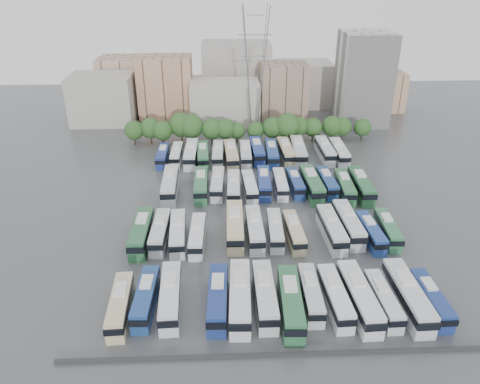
{
  "coord_description": "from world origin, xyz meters",
  "views": [
    {
      "loc": [
        -7.26,
        -75.34,
        43.97
      ],
      "look_at": [
        -3.8,
        6.66,
        3.0
      ],
      "focal_mm": 35.0,
      "sensor_mm": 36.0,
      "label": 1
    }
  ],
  "objects_px": {
    "bus_r0_s9": "(335,297)",
    "bus_r1_s2": "(178,233)",
    "bus_r1_s6": "(255,229)",
    "bus_r3_s13": "(339,152)",
    "bus_r0_s0": "(120,305)",
    "bus_r1_s13": "(388,229)",
    "electricity_pylon": "(255,66)",
    "bus_r2_s6": "(250,186)",
    "bus_r3_s2": "(191,154)",
    "bus_r1_s10": "(332,229)",
    "bus_r1_s12": "(370,232)",
    "bus_r0_s11": "(383,299)",
    "bus_r2_s13": "(361,185)",
    "bus_r3_s12": "(325,150)",
    "bus_r0_s8": "(311,294)",
    "bus_r0_s10": "(359,297)",
    "bus_r2_s4": "(218,184)",
    "bus_r3_s9": "(286,151)",
    "bus_r2_s7": "(264,183)",
    "bus_r3_s3": "(203,155)",
    "bus_r3_s6": "(246,154)",
    "bus_r2_s1": "(170,184)",
    "bus_r0_s5": "(240,296)",
    "bus_r1_s11": "(348,224)",
    "bus_r3_s0": "(163,155)",
    "bus_r3_s7": "(257,151)",
    "bus_r0_s4": "(218,298)",
    "bus_r0_s12": "(408,296)",
    "bus_r2_s8": "(280,184)",
    "bus_r0_s7": "(291,302)",
    "bus_r3_s8": "(272,153)",
    "bus_r1_s8": "(294,231)",
    "bus_r1_s7": "(275,230)",
    "bus_r2_s9": "(295,183)",
    "bus_r1_s3": "(197,235)",
    "bus_r0_s13": "(431,299)",
    "bus_r2_s5": "(234,187)",
    "bus_r3_s5": "(231,155)",
    "bus_r0_s6": "(265,295)",
    "apartment_tower": "(363,79)",
    "bus_r3_s10": "(298,151)",
    "bus_r2_s10": "(312,184)",
    "bus_r0_s2": "(170,296)"
  },
  "relations": [
    {
      "from": "bus_r2_s6",
      "to": "bus_r2_s10",
      "type": "xyz_separation_m",
      "value": [
        12.97,
        0.07,
        0.34
      ]
    },
    {
      "from": "electricity_pylon",
      "to": "bus_r0_s5",
      "type": "relative_size",
      "value": 2.5
    },
    {
      "from": "bus_r0_s8",
      "to": "bus_r3_s7",
      "type": "distance_m",
      "value": 54.67
    },
    {
      "from": "bus_r1_s3",
      "to": "bus_r2_s5",
      "type": "relative_size",
      "value": 0.95
    },
    {
      "from": "bus_r2_s13",
      "to": "bus_r3_s12",
      "type": "relative_size",
      "value": 1.03
    },
    {
      "from": "bus_r1_s13",
      "to": "bus_r3_s8",
      "type": "height_order",
      "value": "bus_r3_s8"
    },
    {
      "from": "bus_r2_s4",
      "to": "bus_r3_s5",
      "type": "xyz_separation_m",
      "value": [
        3.22,
        15.52,
        0.21
      ]
    },
    {
      "from": "bus_r0_s11",
      "to": "bus_r1_s12",
      "type": "xyz_separation_m",
      "value": [
        3.49,
        17.76,
        0.02
      ]
    },
    {
      "from": "bus_r0_s4",
      "to": "bus_r0_s12",
      "type": "bearing_deg",
      "value": -0.14
    },
    {
      "from": "bus_r2_s13",
      "to": "bus_r0_s6",
      "type": "bearing_deg",
      "value": -123.05
    },
    {
      "from": "bus_r2_s4",
      "to": "bus_r3_s8",
      "type": "height_order",
      "value": "bus_r3_s8"
    },
    {
      "from": "bus_r2_s4",
      "to": "bus_r3_s0",
      "type": "xyz_separation_m",
      "value": [
        -13.2,
        16.56,
        -0.13
      ]
    },
    {
      "from": "bus_r0_s5",
      "to": "bus_r2_s6",
      "type": "bearing_deg",
      "value": 86.66
    },
    {
      "from": "bus_r0_s5",
      "to": "bus_r1_s7",
      "type": "relative_size",
      "value": 1.22
    },
    {
      "from": "bus_r1_s7",
      "to": "bus_r2_s9",
      "type": "bearing_deg",
      "value": 73.5
    },
    {
      "from": "bus_r1_s10",
      "to": "bus_r1_s6",
      "type": "bearing_deg",
      "value": 175.36
    },
    {
      "from": "bus_r2_s4",
      "to": "bus_r3_s9",
      "type": "xyz_separation_m",
      "value": [
        16.63,
        17.17,
        0.16
      ]
    },
    {
      "from": "bus_r0_s10",
      "to": "bus_r2_s6",
      "type": "bearing_deg",
      "value": 106.88
    },
    {
      "from": "bus_r0_s8",
      "to": "bus_r2_s8",
      "type": "distance_m",
      "value": 36.14
    },
    {
      "from": "bus_r0_s0",
      "to": "bus_r1_s12",
      "type": "xyz_separation_m",
      "value": [
        39.67,
        17.53,
        -0.08
      ]
    },
    {
      "from": "bus_r0_s13",
      "to": "bus_r1_s12",
      "type": "xyz_separation_m",
      "value": [
        -3.23,
        17.9,
        0.01
      ]
    },
    {
      "from": "bus_r2_s4",
      "to": "bus_r3_s12",
      "type": "relative_size",
      "value": 0.92
    },
    {
      "from": "apartment_tower",
      "to": "bus_r0_s5",
      "type": "bearing_deg",
      "value": -115.52
    },
    {
      "from": "bus_r2_s7",
      "to": "bus_r3_s3",
      "type": "bearing_deg",
      "value": 132.12
    },
    {
      "from": "bus_r3_s7",
      "to": "bus_r3_s12",
      "type": "height_order",
      "value": "bus_r3_s12"
    },
    {
      "from": "bus_r1_s3",
      "to": "bus_r2_s9",
      "type": "relative_size",
      "value": 1.03
    },
    {
      "from": "bus_r0_s7",
      "to": "bus_r0_s8",
      "type": "relative_size",
      "value": 1.17
    },
    {
      "from": "electricity_pylon",
      "to": "bus_r3_s10",
      "type": "distance_m",
      "value": 27.37
    },
    {
      "from": "electricity_pylon",
      "to": "bus_r2_s6",
      "type": "relative_size",
      "value": 2.97
    },
    {
      "from": "bus_r1_s10",
      "to": "bus_r1_s12",
      "type": "distance_m",
      "value": 6.66
    },
    {
      "from": "bus_r1_s13",
      "to": "bus_r3_s12",
      "type": "xyz_separation_m",
      "value": [
        -3.49,
        36.94,
        0.3
      ]
    },
    {
      "from": "bus_r1_s10",
      "to": "bus_r0_s13",
      "type": "bearing_deg",
      "value": -64.65
    },
    {
      "from": "bus_r2_s1",
      "to": "bus_r2_s7",
      "type": "xyz_separation_m",
      "value": [
        19.6,
        0.58,
        -0.25
      ]
    },
    {
      "from": "bus_r0_s9",
      "to": "bus_r1_s2",
      "type": "height_order",
      "value": "bus_r1_s2"
    },
    {
      "from": "bus_r3_s6",
      "to": "bus_r2_s6",
      "type": "bearing_deg",
      "value": -89.3
    },
    {
      "from": "bus_r0_s0",
      "to": "bus_r1_s13",
      "type": "xyz_separation_m",
      "value": [
        43.02,
        18.4,
        -0.08
      ]
    },
    {
      "from": "bus_r1_s10",
      "to": "bus_r1_s8",
      "type": "bearing_deg",
      "value": -179.52
    },
    {
      "from": "bus_r1_s6",
      "to": "bus_r3_s13",
      "type": "xyz_separation_m",
      "value": [
        23.08,
        35.11,
        0.06
      ]
    },
    {
      "from": "bus_r3_s0",
      "to": "bus_r3_s3",
      "type": "height_order",
      "value": "bus_r3_s3"
    },
    {
      "from": "bus_r0_s8",
      "to": "bus_r0_s10",
      "type": "distance_m",
      "value": 6.64
    },
    {
      "from": "bus_r0_s5",
      "to": "bus_r0_s8",
      "type": "relative_size",
      "value": 1.22
    },
    {
      "from": "bus_r3_s2",
      "to": "bus_r3_s13",
      "type": "relative_size",
      "value": 1.04
    },
    {
      "from": "bus_r3_s6",
      "to": "bus_r3_s8",
      "type": "height_order",
      "value": "bus_r3_s8"
    },
    {
      "from": "bus_r1_s6",
      "to": "bus_r0_s2",
      "type": "bearing_deg",
      "value": -127.14
    },
    {
      "from": "bus_r1_s6",
      "to": "bus_r1_s3",
      "type": "bearing_deg",
      "value": -172.36
    },
    {
      "from": "bus_r0_s6",
      "to": "bus_r0_s10",
      "type": "xyz_separation_m",
      "value": [
        13.0,
        -1.09,
        0.09
      ]
    },
    {
      "from": "bus_r2_s8",
      "to": "bus_r0_s4",
      "type": "bearing_deg",
      "value": -108.96
    },
    {
      "from": "bus_r3_s8",
      "to": "bus_r1_s12",
      "type": "bearing_deg",
      "value": -68.18
    },
    {
      "from": "bus_r3_s8",
      "to": "electricity_pylon",
      "type": "bearing_deg",
      "value": 99.79
    },
    {
      "from": "bus_r0_s5",
      "to": "bus_r1_s11",
      "type": "xyz_separation_m",
      "value": [
        20.03,
        19.2,
        -0.08
      ]
    }
  ]
}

